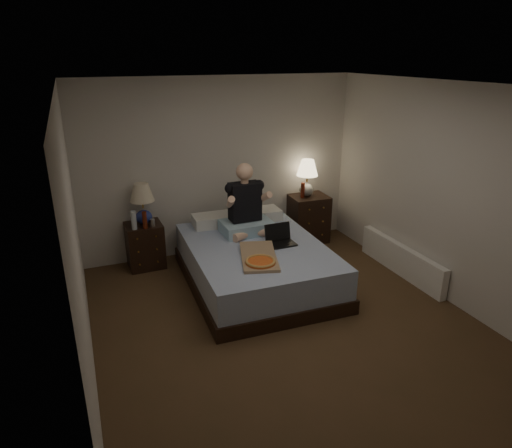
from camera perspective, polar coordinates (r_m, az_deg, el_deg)
name	(u,v)px	position (r m, az deg, el deg)	size (l,w,h in m)	color
floor	(287,323)	(5.12, 3.86, -12.30)	(4.00, 4.50, 0.00)	brown
ceiling	(293,85)	(4.30, 4.68, 16.87)	(4.00, 4.50, 0.00)	white
wall_back	(221,167)	(6.57, -4.44, 7.14)	(4.00, 2.50, 0.00)	silver
wall_front	(462,339)	(2.92, 24.40, -12.98)	(4.00, 2.50, 0.00)	silver
wall_left	(76,246)	(4.14, -21.55, -2.54)	(4.50, 2.50, 0.00)	silver
wall_right	(446,194)	(5.69, 22.67, 3.46)	(4.50, 2.50, 0.00)	silver
bed	(256,264)	(5.79, 0.03, -5.07)	(1.61, 2.14, 0.54)	#5674AD
nightstand_left	(145,245)	(6.42, -13.69, -2.61)	(0.47, 0.43, 0.62)	black
nightstand_right	(308,218)	(7.14, 6.47, 0.76)	(0.56, 0.50, 0.73)	black
lamp_left	(143,204)	(6.24, -13.98, 2.46)	(0.32, 0.32, 0.56)	navy
lamp_right	(307,178)	(6.94, 6.40, 5.74)	(0.32, 0.32, 0.56)	#999891
water_bottle	(134,220)	(6.11, -15.03, 0.46)	(0.07, 0.07, 0.25)	silver
soda_can	(152,223)	(6.19, -12.82, 0.16)	(0.07, 0.07, 0.10)	#B6B5B0
beer_bottle_left	(145,220)	(6.11, -13.74, 0.47)	(0.06, 0.06, 0.23)	#5A1C0C
beer_bottle_right	(303,190)	(6.89, 5.86, 4.23)	(0.06, 0.06, 0.23)	#5D1B0D
person	(246,199)	(5.90, -1.24, 3.11)	(0.66, 0.52, 0.93)	black
laptop	(282,236)	(5.65, 3.22, -1.48)	(0.34, 0.28, 0.24)	black
pizza_box	(260,262)	(5.13, 0.56, -4.81)	(0.40, 0.76, 0.08)	tan
radiator	(401,260)	(6.37, 17.67, -4.27)	(0.10, 1.60, 0.40)	white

